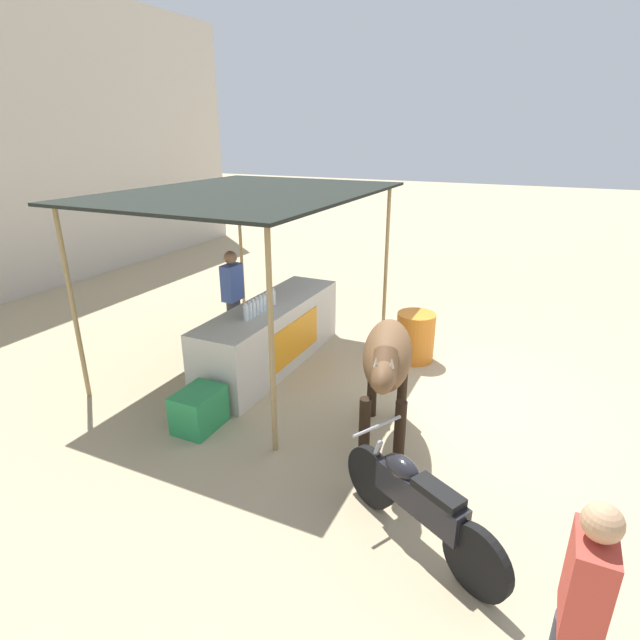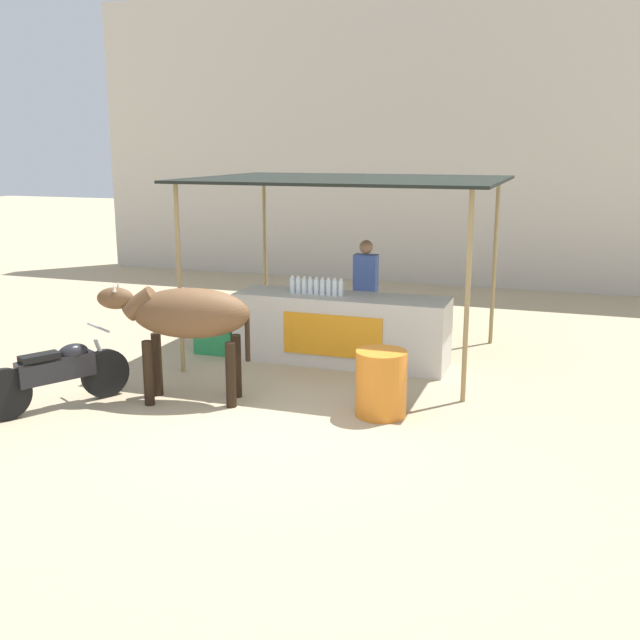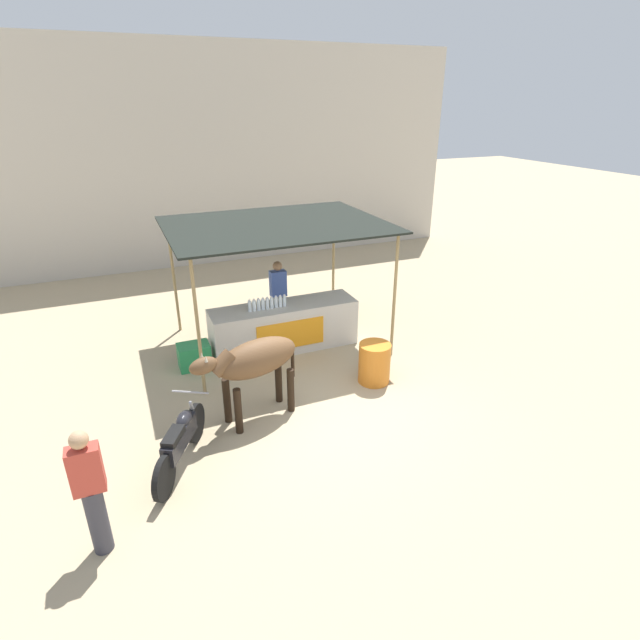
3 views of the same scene
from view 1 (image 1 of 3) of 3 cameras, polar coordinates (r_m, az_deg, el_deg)
The scene contains 10 objects.
ground_plane at distance 6.93m, azimuth 10.61°, elevation -8.28°, with size 60.00×60.00×0.00m, color tan.
stall_counter at distance 7.48m, azimuth -5.57°, elevation -1.68°, with size 3.00×0.82×0.96m.
stall_awning at distance 7.13m, azimuth -8.29°, elevation 13.59°, with size 4.20×3.20×2.56m.
water_bottle_row at distance 6.97m, azimuth -6.86°, elevation 1.78°, with size 0.79×0.07×0.25m.
vendor_behind_counter at distance 7.85m, azimuth -9.89°, elevation 2.08°, with size 0.34×0.22×1.65m.
cooler_box at distance 6.17m, azimuth -13.64°, elevation -9.91°, with size 0.60×0.44×0.48m, color #268C4C.
water_barrel at distance 7.77m, azimuth 10.82°, elevation -1.90°, with size 0.58×0.58×0.76m, color orange.
cow at distance 5.40m, azimuth 7.67°, elevation -4.53°, with size 1.85×0.86×1.44m.
motorcycle_parked at distance 4.52m, azimuth 11.08°, elevation -19.63°, with size 0.99×1.61×0.90m.
passerby_on_street at distance 3.42m, azimuth 27.24°, elevation -28.66°, with size 0.34×0.22×1.65m.
Camera 1 is at (-5.93, -1.38, 3.33)m, focal length 28.00 mm.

